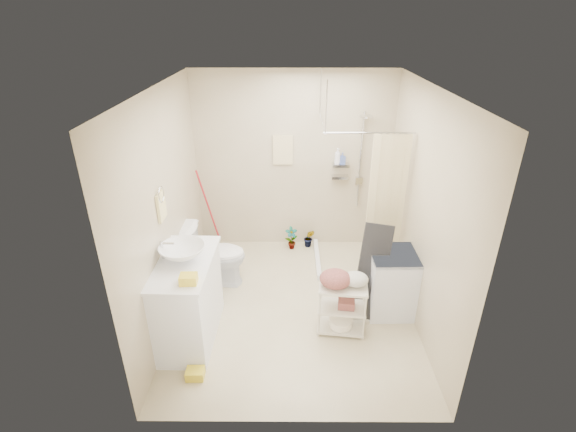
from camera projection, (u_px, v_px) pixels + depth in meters
name	position (u px, v px, depth m)	size (l,w,h in m)	color
floor	(294.00, 306.00, 5.12)	(3.20, 3.20, 0.00)	beige
ceiling	(295.00, 88.00, 3.97)	(2.80, 3.20, 0.04)	silver
wall_back	(293.00, 163.00, 5.98)	(2.80, 0.04, 2.60)	#BFB294
wall_front	(296.00, 303.00, 3.11)	(2.80, 0.04, 2.60)	#BFB294
wall_left	(166.00, 211.00, 4.55)	(0.04, 3.20, 2.60)	#BFB294
wall_right	(423.00, 211.00, 4.54)	(0.04, 3.20, 2.60)	#BFB294
vanity	(186.00, 300.00, 4.46)	(0.61, 1.10, 0.97)	silver
sink	(183.00, 253.00, 4.25)	(0.47, 0.47, 0.16)	white
counter_basket	(188.00, 279.00, 3.89)	(0.16, 0.13, 0.09)	yellow
floor_basket	(195.00, 372.00, 4.10)	(0.25, 0.20, 0.14)	yellow
toilet	(214.00, 254.00, 5.41)	(0.47, 0.82, 0.83)	silver
mop	(206.00, 209.00, 6.16)	(0.12, 0.12, 1.27)	red
potted_plant_a	(291.00, 238.00, 6.29)	(0.19, 0.13, 0.36)	brown
potted_plant_b	(309.00, 238.00, 6.36)	(0.16, 0.13, 0.29)	brown
hanging_towel	(283.00, 150.00, 5.87)	(0.28, 0.03, 0.42)	beige
towel_ring	(161.00, 204.00, 4.29)	(0.04, 0.22, 0.34)	#F5E493
tp_holder	(177.00, 254.00, 4.85)	(0.08, 0.12, 0.14)	white
shower	(357.00, 194.00, 5.59)	(1.10, 1.10, 2.10)	silver
shampoo_bottle_a	(338.00, 156.00, 5.84)	(0.09, 0.09, 0.23)	silver
shampoo_bottle_b	(342.00, 158.00, 5.87)	(0.07, 0.07, 0.16)	#475CA5
washing_machine	(391.00, 282.00, 4.91)	(0.53, 0.55, 0.78)	silver
laundry_rack	(342.00, 304.00, 4.59)	(0.52, 0.30, 0.72)	beige
ironing_board	(372.00, 272.00, 4.75)	(0.33, 0.10, 1.17)	black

